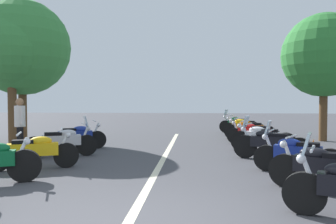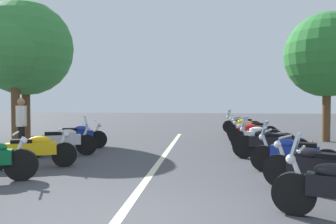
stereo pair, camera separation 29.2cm
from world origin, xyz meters
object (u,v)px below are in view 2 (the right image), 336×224
Objects in this scene: motorcycle_left_row_4 at (77,136)px; motorcycle_right_row_2 at (293,154)px; roadside_tree_1 at (15,51)px; motorcycle_left_row_2 at (33,150)px; roadside_tree_2 at (327,55)px; motorcycle_right_row_7 at (246,127)px; motorcycle_right_row_6 at (251,130)px; motorcycle_right_row_4 at (262,138)px; traffic_cone_0 at (312,151)px; motorcycle_left_row_3 at (62,141)px; motorcycle_right_row_8 at (241,124)px; motorcycle_right_row_1 at (317,168)px; motorcycle_right_row_5 at (254,133)px; bystander_3 at (21,121)px; motorcycle_right_row_3 at (269,143)px; roadside_tree_0 at (25,48)px.

motorcycle_left_row_4 is 7.13m from motorcycle_right_row_2.
motorcycle_left_row_2 is at bearing -145.66° from roadside_tree_1.
motorcycle_right_row_7 is at bearing 61.66° from roadside_tree_2.
motorcycle_right_row_4 is at bearing 111.47° from motorcycle_right_row_6.
motorcycle_left_row_3 is at bearing 89.28° from traffic_cone_0.
motorcycle_right_row_4 is at bearing 112.31° from motorcycle_right_row_7.
roadside_tree_2 reaches higher than motorcycle_right_row_8.
roadside_tree_2 is (2.03, -12.16, -0.04)m from roadside_tree_1.
motorcycle_right_row_6 is at bearing -57.01° from motorcycle_right_row_1.
traffic_cone_0 is (-3.26, -1.08, -0.16)m from motorcycle_right_row_5.
motorcycle_right_row_2 is 0.93× the size of motorcycle_right_row_6.
motorcycle_right_row_1 is 3.41m from traffic_cone_0.
bystander_3 is (-5.94, 7.63, 0.58)m from motorcycle_right_row_7.
motorcycle_right_row_5 is 8.08m from bystander_3.
roadside_tree_2 reaches higher than bystander_3.
motorcycle_left_row_3 is (1.80, 0.02, 0.02)m from motorcycle_left_row_2.
roadside_tree_1 is at bearing -102.60° from bystander_3.
motorcycle_left_row_2 is 1.06× the size of motorcycle_right_row_7.
motorcycle_right_row_4 is at bearing -68.32° from motorcycle_right_row_3.
roadside_tree_0 is at bearing -7.88° from motorcycle_right_row_2.
motorcycle_right_row_4 is 1.04× the size of motorcycle_right_row_5.
motorcycle_right_row_6 is 3.29× the size of traffic_cone_0.
motorcycle_right_row_8 reaches higher than traffic_cone_0.
motorcycle_right_row_1 is 4.79m from motorcycle_right_row_4.
motorcycle_right_row_8 is 5.31m from roadside_tree_2.
roadside_tree_0 is at bearing 2.83° from motorcycle_right_row_3.
motorcycle_right_row_3 is at bearing -106.49° from roadside_tree_1.
motorcycle_right_row_3 is (3.34, 0.22, 0.02)m from motorcycle_right_row_1.
motorcycle_right_row_7 is at bearing 171.62° from bystander_3.
motorcycle_right_row_1 is 0.34× the size of roadside_tree_2.
traffic_cone_0 is at bearing 120.60° from motorcycle_right_row_8.
roadside_tree_2 is at bearing 174.97° from motorcycle_right_row_7.
motorcycle_right_row_8 is at bearing -64.45° from motorcycle_right_row_7.
motorcycle_left_row_2 and motorcycle_left_row_4 have the same top height.
motorcycle_right_row_2 is at bearing 113.79° from motorcycle_right_row_7.
motorcycle_left_row_2 is 6.24m from motorcycle_right_row_3.
motorcycle_right_row_6 is at bearing 1.88° from motorcycle_left_row_4.
bystander_3 is 11.74m from roadside_tree_2.
motorcycle_right_row_5 reaches higher than traffic_cone_0.
motorcycle_right_row_8 is (9.54, 0.12, 0.01)m from motorcycle_right_row_2.
motorcycle_right_row_1 is at bearing -37.08° from motorcycle_left_row_2.
roadside_tree_1 is at bearing 32.55° from motorcycle_right_row_5.
motorcycle_right_row_1 is 8.03m from motorcycle_right_row_6.
motorcycle_right_row_6 is at bearing 90.16° from roadside_tree_2.
roadside_tree_0 reaches higher than traffic_cone_0.
motorcycle_right_row_3 is 1.16m from traffic_cone_0.
roadside_tree_2 is at bearing 12.46° from motorcycle_left_row_2.
motorcycle_right_row_2 is 0.95× the size of motorcycle_right_row_4.
motorcycle_left_row_3 is at bearing 74.84° from motorcycle_right_row_8.
motorcycle_right_row_3 reaches higher than motorcycle_right_row_8.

